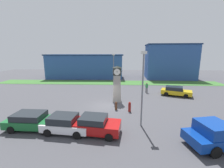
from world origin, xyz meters
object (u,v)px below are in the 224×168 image
Objects in this scene: pedestrian_near_bench at (147,87)px; street_lamp_far_side at (114,68)px; bollard_mid_row at (116,106)px; car_near_tower at (66,123)px; clock_tower at (117,84)px; car_far_lot at (176,91)px; car_by_building at (96,125)px; street_lamp_near_road at (143,85)px; car_navy_sedan at (33,121)px; pickup_truck at (224,134)px; bollard_near_tower at (130,107)px.

pedestrian_near_bench is 0.27× the size of street_lamp_far_side.
car_near_tower is at bearing -128.47° from bollard_mid_row.
clock_tower is 9.64m from car_near_tower.
pedestrian_near_bench reaches higher than car_far_lot.
pedestrian_near_bench reaches higher than car_by_building.
car_near_tower reaches higher than car_far_lot.
street_lamp_near_road reaches higher than street_lamp_far_side.
car_near_tower is (3.12, -0.41, 0.00)m from car_navy_sedan.
pickup_truck is 20.27m from street_lamp_far_side.
pickup_truck is at bearing -95.85° from car_far_lot.
clock_tower reaches higher than bollard_mid_row.
pedestrian_near_bench is (4.91, 4.70, -1.40)m from clock_tower.
bollard_mid_row is 6.65m from car_near_tower.
street_lamp_near_road is at bearing 12.32° from car_near_tower.
pedestrian_near_bench is 12.43m from street_lamp_near_road.
car_navy_sedan is 0.97× the size of car_far_lot.
clock_tower is at bearing 108.14° from street_lamp_near_road.
pedestrian_near_bench is at bearing 55.49° from car_near_tower.
bollard_mid_row is at bearing 51.53° from car_near_tower.
street_lamp_far_side is at bearing 100.73° from bollard_near_tower.
clock_tower reaches higher than car_navy_sedan.
car_by_building reaches higher than bollard_near_tower.
car_navy_sedan reaches higher than car_far_lot.
car_far_lot is at bearing 34.41° from car_navy_sedan.
pickup_truck is 3.35× the size of pedestrian_near_bench.
street_lamp_far_side is (-0.78, 8.23, 1.31)m from clock_tower.
car_far_lot is 0.71× the size of street_lamp_near_road.
car_near_tower is at bearing -7.52° from car_navy_sedan.
street_lamp_near_road reaches higher than car_far_lot.
pedestrian_near_bench is at bearing 159.70° from car_far_lot.
pedestrian_near_bench is at bearing 101.14° from pickup_truck.
car_by_building is (-1.53, -5.37, 0.28)m from bollard_mid_row.
bollard_mid_row is 0.24× the size of car_near_tower.
pickup_truck is at bearing -27.26° from street_lamp_near_road.
car_by_building is 5.23m from street_lamp_near_road.
car_navy_sedan is (-8.80, -4.34, 0.17)m from bollard_near_tower.
car_navy_sedan is at bearing 174.24° from car_by_building.
bollard_mid_row is at bearing 122.15° from street_lamp_near_road.
car_near_tower is (-5.68, -4.75, 0.17)m from bollard_near_tower.
street_lamp_far_side is (0.80, 16.93, 2.92)m from car_by_building.
pedestrian_near_bench reaches higher than car_near_tower.
pedestrian_near_bench reaches higher than car_navy_sedan.
street_lamp_near_road is at bearing -57.85° from bollard_mid_row.
car_far_lot is 4.50m from pedestrian_near_bench.
car_far_lot is at bearing 42.18° from bollard_near_tower.
car_far_lot reaches higher than bollard_mid_row.
pedestrian_near_bench is (9.10, 13.23, 0.23)m from car_near_tower.
street_lamp_near_road reaches higher than clock_tower.
car_far_lot is 0.75× the size of street_lamp_far_side.
car_near_tower is 0.61× the size of street_lamp_near_road.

